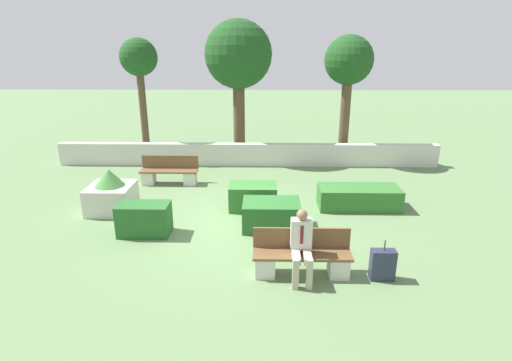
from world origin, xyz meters
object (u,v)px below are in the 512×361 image
object	(u,v)px
person_seated_man	(302,243)
planter_corner_left	(111,194)
bench_front	(302,258)
suitcase	(383,265)
tree_center_right	(349,65)
bench_left_side	(169,174)
tree_center_left	(238,57)
tree_leftmost	(139,62)

from	to	relation	value
person_seated_man	planter_corner_left	bearing A→B (deg)	146.31
bench_front	planter_corner_left	world-z (taller)	planter_corner_left
suitcase	tree_center_right	bearing A→B (deg)	84.82
suitcase	person_seated_man	bearing A→B (deg)	179.52
person_seated_man	suitcase	bearing A→B (deg)	-0.48
bench_left_side	person_seated_man	world-z (taller)	person_seated_man
tree_center_left	tree_leftmost	bearing A→B (deg)	-177.61
planter_corner_left	person_seated_man	bearing A→B (deg)	-33.69
bench_left_side	tree_center_right	size ratio (longest dim) A/B	0.40
bench_left_side	tree_center_right	world-z (taller)	tree_center_right
bench_front	suitcase	distance (m)	1.46
tree_leftmost	tree_center_left	world-z (taller)	tree_center_left
bench_front	tree_leftmost	world-z (taller)	tree_leftmost
planter_corner_left	suitcase	size ratio (longest dim) A/B	1.42
bench_front	tree_center_right	xyz separation A→B (m)	(2.16, 7.66, 3.11)
bench_left_side	tree_center_left	world-z (taller)	tree_center_left
tree_center_left	planter_corner_left	bearing A→B (deg)	-119.40
bench_left_side	tree_leftmost	size ratio (longest dim) A/B	0.40
bench_left_side	tree_center_left	xyz separation A→B (m)	(1.97, 3.12, 3.34)
suitcase	tree_leftmost	bearing A→B (deg)	128.82
person_seated_man	tree_leftmost	bearing A→B (deg)	122.01
tree_center_right	bench_left_side	bearing A→B (deg)	-155.72
tree_leftmost	bench_front	bearing A→B (deg)	-57.39
planter_corner_left	tree_leftmost	bearing A→B (deg)	95.94
tree_center_right	bench_front	bearing A→B (deg)	-105.72
tree_leftmost	tree_center_left	distance (m)	3.51
person_seated_man	planter_corner_left	distance (m)	5.51
suitcase	planter_corner_left	bearing A→B (deg)	153.16
person_seated_man	planter_corner_left	xyz separation A→B (m)	(-4.58, 3.05, -0.25)
planter_corner_left	bench_left_side	bearing A→B (deg)	65.04
planter_corner_left	suitcase	world-z (taller)	planter_corner_left
planter_corner_left	tree_center_right	world-z (taller)	tree_center_right
bench_left_side	tree_leftmost	xyz separation A→B (m)	(-1.53, 2.98, 3.16)
tree_leftmost	tree_center_left	size ratio (longest dim) A/B	0.87
bench_left_side	tree_leftmost	bearing A→B (deg)	112.43
bench_front	tree_leftmost	size ratio (longest dim) A/B	0.42
planter_corner_left	tree_leftmost	world-z (taller)	tree_leftmost
bench_front	bench_left_side	world-z (taller)	same
bench_left_side	tree_center_right	xyz separation A→B (m)	(5.76, 2.60, 3.11)
bench_left_side	person_seated_man	size ratio (longest dim) A/B	1.33
person_seated_man	tree_center_left	xyz separation A→B (m)	(-1.61, 8.33, 2.95)
suitcase	tree_center_left	xyz separation A→B (m)	(-3.09, 8.34, 3.37)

